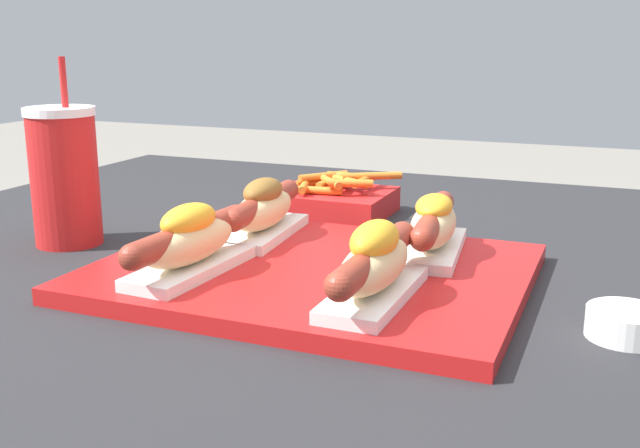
# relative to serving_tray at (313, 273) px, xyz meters

# --- Properties ---
(serving_tray) EXTENTS (0.44, 0.35, 0.02)m
(serving_tray) POSITION_rel_serving_tray_xyz_m (0.00, 0.00, 0.00)
(serving_tray) COLOR red
(serving_tray) RESTS_ON patio_table
(hot_dog_0) EXTENTS (0.07, 0.20, 0.07)m
(hot_dog_0) POSITION_rel_serving_tray_xyz_m (-0.10, -0.08, 0.04)
(hot_dog_0) COLOR white
(hot_dog_0) RESTS_ON serving_tray
(hot_dog_1) EXTENTS (0.06, 0.20, 0.07)m
(hot_dog_1) POSITION_rel_serving_tray_xyz_m (0.09, -0.08, 0.04)
(hot_dog_1) COLOR white
(hot_dog_1) RESTS_ON serving_tray
(hot_dog_2) EXTENTS (0.07, 0.20, 0.07)m
(hot_dog_2) POSITION_rel_serving_tray_xyz_m (-0.10, 0.08, 0.04)
(hot_dog_2) COLOR white
(hot_dog_2) RESTS_ON serving_tray
(hot_dog_3) EXTENTS (0.08, 0.20, 0.07)m
(hot_dog_3) POSITION_rel_serving_tray_xyz_m (0.11, 0.09, 0.04)
(hot_dog_3) COLOR white
(hot_dog_3) RESTS_ON serving_tray
(sauce_bowl) EXTENTS (0.07, 0.07, 0.03)m
(sauce_bowl) POSITION_rel_serving_tray_xyz_m (0.31, -0.04, 0.01)
(sauce_bowl) COLOR white
(sauce_bowl) RESTS_ON patio_table
(drink_cup) EXTENTS (0.09, 0.09, 0.23)m
(drink_cup) POSITION_rel_serving_tray_xyz_m (-0.34, 0.02, 0.08)
(drink_cup) COLOR red
(drink_cup) RESTS_ON patio_table
(fries_basket) EXTENTS (0.17, 0.14, 0.06)m
(fries_basket) POSITION_rel_serving_tray_xyz_m (-0.09, 0.29, 0.01)
(fries_basket) COLOR red
(fries_basket) RESTS_ON patio_table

